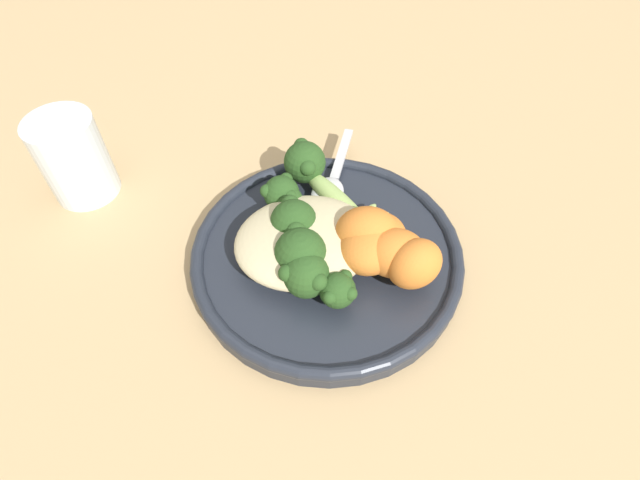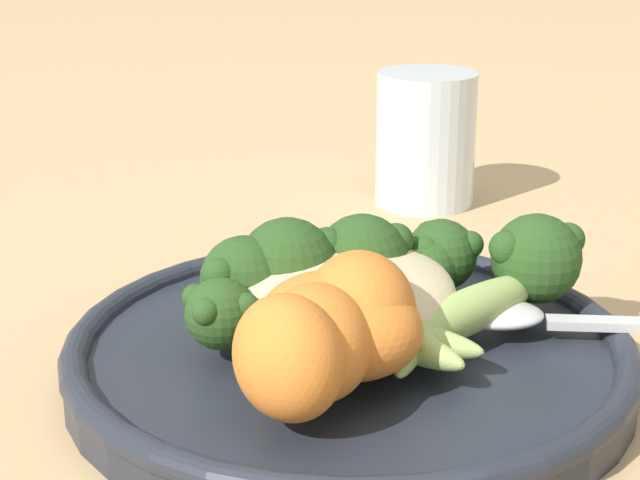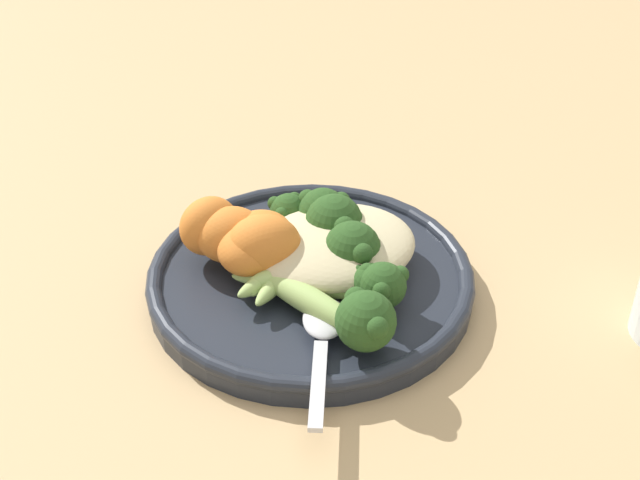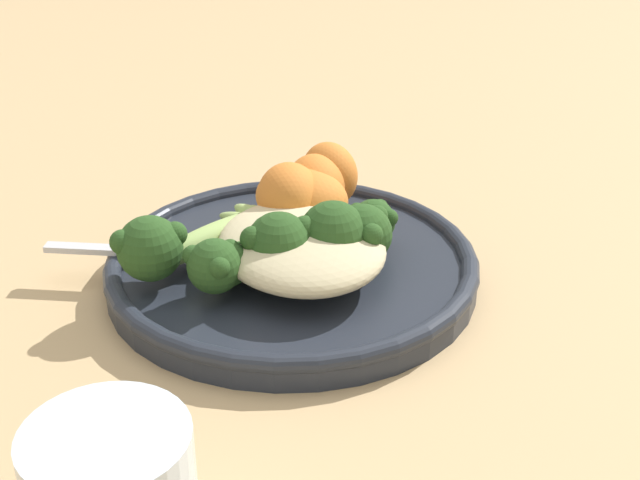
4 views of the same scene
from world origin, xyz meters
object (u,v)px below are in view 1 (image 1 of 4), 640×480
broccoli_stalk_3 (306,223)px  sweet_potato_chunk_0 (367,233)px  broccoli_stalk_0 (316,175)px  broccoli_stalk_5 (307,251)px  spoon (332,185)px  sweet_potato_chunk_1 (415,264)px  water_glass (74,158)px  broccoli_stalk_2 (308,208)px  broccoli_stalk_7 (345,270)px  sweet_potato_chunk_3 (373,243)px  quinoa_mound (304,238)px  broccoli_stalk_1 (300,201)px  plate (327,254)px  broccoli_stalk_6 (317,265)px  broccoli_stalk_4 (316,247)px  sweet_potato_chunk_2 (395,253)px

broccoli_stalk_3 → sweet_potato_chunk_0: (0.05, -0.02, 0.00)m
broccoli_stalk_0 → broccoli_stalk_5: broccoli_stalk_5 is taller
broccoli_stalk_3 → spoon: bearing=-120.1°
sweet_potato_chunk_1 → water_glass: (-0.28, 0.19, -0.00)m
broccoli_stalk_2 → sweet_potato_chunk_1: sweet_potato_chunk_1 is taller
broccoli_stalk_5 → water_glass: (-0.20, 0.16, 0.00)m
broccoli_stalk_2 → broccoli_stalk_7: 0.08m
spoon → sweet_potato_chunk_1: bearing=-136.2°
broccoli_stalk_0 → sweet_potato_chunk_3: bearing=172.7°
quinoa_mound → broccoli_stalk_1: bearing=84.7°
plate → spoon: 0.07m
broccoli_stalk_6 → quinoa_mound: bearing=-121.5°
plate → quinoa_mound: bearing=175.2°
broccoli_stalk_0 → broccoli_stalk_4: (-0.02, -0.08, -0.01)m
broccoli_stalk_2 → spoon: 0.04m
plate → broccoli_stalk_4: bearing=-148.3°
water_glass → sweet_potato_chunk_1: bearing=-34.0°
broccoli_stalk_1 → broccoli_stalk_4: broccoli_stalk_1 is taller
quinoa_mound → broccoli_stalk_7: same height
broccoli_stalk_5 → water_glass: 0.25m
broccoli_stalk_3 → broccoli_stalk_5: (-0.01, -0.03, 0.00)m
plate → sweet_potato_chunk_3: bearing=-28.9°
broccoli_stalk_5 → broccoli_stalk_6: broccoli_stalk_5 is taller
water_glass → plate: bearing=-32.6°
plate → broccoli_stalk_5: 0.04m
broccoli_stalk_0 → spoon: size_ratio=1.05×
sweet_potato_chunk_0 → sweet_potato_chunk_1: 0.05m
broccoli_stalk_4 → spoon: bearing=-135.7°
broccoli_stalk_2 → broccoli_stalk_5: size_ratio=0.82×
broccoli_stalk_3 → broccoli_stalk_6: (0.00, -0.04, -0.00)m
broccoli_stalk_1 → water_glass: size_ratio=1.32×
sweet_potato_chunk_2 → water_glass: 0.32m
sweet_potato_chunk_1 → spoon: size_ratio=0.40×
broccoli_stalk_7 → broccoli_stalk_2: bearing=-139.0°
quinoa_mound → broccoli_stalk_5: (-0.00, -0.02, 0.01)m
plate → broccoli_stalk_1: broccoli_stalk_1 is taller
broccoli_stalk_2 → broccoli_stalk_5: 0.06m
broccoli_stalk_5 → sweet_potato_chunk_3: bearing=148.8°
quinoa_mound → water_glass: size_ratio=1.41×
broccoli_stalk_5 → water_glass: water_glass is taller
broccoli_stalk_6 → sweet_potato_chunk_2: bearing=134.5°
broccoli_stalk_2 → spoon: bearing=-101.9°
quinoa_mound → water_glass: bearing=145.2°
quinoa_mound → sweet_potato_chunk_1: 0.10m
broccoli_stalk_2 → broccoli_stalk_6: (-0.01, -0.07, 0.00)m
plate → broccoli_stalk_7: broccoli_stalk_7 is taller
broccoli_stalk_1 → sweet_potato_chunk_2: bearing=163.2°
quinoa_mound → broccoli_stalk_1: 0.04m
broccoli_stalk_0 → broccoli_stalk_3: bearing=135.5°
quinoa_mound → broccoli_stalk_3: broccoli_stalk_3 is taller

